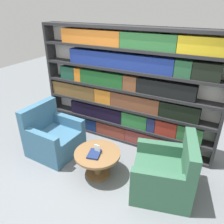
# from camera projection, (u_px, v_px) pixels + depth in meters

# --- Properties ---
(ground_plane) EXTENTS (14.00, 14.00, 0.00)m
(ground_plane) POSITION_uv_depth(u_px,v_px,m) (84.00, 184.00, 3.39)
(ground_plane) COLOR slate
(bookshelf) EXTENTS (3.42, 0.30, 2.19)m
(bookshelf) POSITION_uv_depth(u_px,v_px,m) (126.00, 90.00, 4.05)
(bookshelf) COLOR silver
(bookshelf) RESTS_ON ground_plane
(armchair_left) EXTENTS (0.85, 0.84, 0.91)m
(armchair_left) POSITION_uv_depth(u_px,v_px,m) (53.00, 137.00, 4.02)
(armchair_left) COLOR #386684
(armchair_left) RESTS_ON ground_plane
(armchair_right) EXTENTS (0.99, 0.98, 0.91)m
(armchair_right) POSITION_uv_depth(u_px,v_px,m) (165.00, 175.00, 3.15)
(armchair_right) COLOR #336047
(armchair_right) RESTS_ON ground_plane
(coffee_table) EXTENTS (0.73, 0.73, 0.43)m
(coffee_table) POSITION_uv_depth(u_px,v_px,m) (98.00, 159.00, 3.46)
(coffee_table) COLOR brown
(coffee_table) RESTS_ON ground_plane
(table_sign) EXTENTS (0.09, 0.06, 0.14)m
(table_sign) POSITION_uv_depth(u_px,v_px,m) (97.00, 149.00, 3.38)
(table_sign) COLOR black
(table_sign) RESTS_ON coffee_table
(stray_book) EXTENTS (0.23, 0.28, 0.03)m
(stray_book) POSITION_uv_depth(u_px,v_px,m) (94.00, 154.00, 3.35)
(stray_book) COLOR navy
(stray_book) RESTS_ON coffee_table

